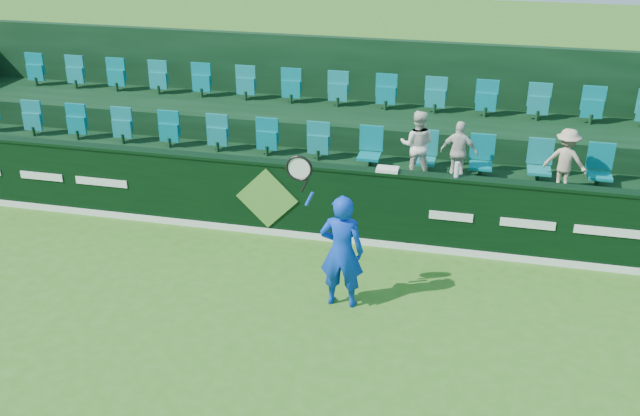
% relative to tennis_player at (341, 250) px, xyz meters
% --- Properties ---
extents(ground, '(60.00, 60.00, 0.00)m').
position_rel_tennis_player_xyz_m(ground, '(-1.66, -2.05, -0.88)').
color(ground, '#346919').
rests_on(ground, ground).
extents(sponsor_hoarding, '(16.00, 0.25, 1.35)m').
position_rel_tennis_player_xyz_m(sponsor_hoarding, '(-1.66, 1.95, -0.21)').
color(sponsor_hoarding, black).
rests_on(sponsor_hoarding, ground).
extents(stand_tier_front, '(16.00, 2.00, 0.80)m').
position_rel_tennis_player_xyz_m(stand_tier_front, '(-1.66, 3.05, -0.48)').
color(stand_tier_front, black).
rests_on(stand_tier_front, ground).
extents(stand_tier_back, '(16.00, 1.80, 1.30)m').
position_rel_tennis_player_xyz_m(stand_tier_back, '(-1.66, 4.95, -0.23)').
color(stand_tier_back, black).
rests_on(stand_tier_back, ground).
extents(stand_rear, '(16.00, 4.10, 2.60)m').
position_rel_tennis_player_xyz_m(stand_rear, '(-1.66, 5.39, 0.33)').
color(stand_rear, black).
rests_on(stand_rear, ground).
extents(seat_row_front, '(13.50, 0.50, 0.60)m').
position_rel_tennis_player_xyz_m(seat_row_front, '(-1.66, 3.45, 0.22)').
color(seat_row_front, '#05747D').
rests_on(seat_row_front, stand_tier_front).
extents(seat_row_back, '(13.50, 0.50, 0.60)m').
position_rel_tennis_player_xyz_m(seat_row_back, '(-1.66, 5.25, 0.72)').
color(seat_row_back, '#05747D').
rests_on(seat_row_back, stand_tier_back).
extents(tennis_player, '(1.15, 0.43, 2.38)m').
position_rel_tennis_player_xyz_m(tennis_player, '(0.00, 0.00, 0.00)').
color(tennis_player, '#0B36C2').
rests_on(tennis_player, ground).
extents(spectator_left, '(0.61, 0.47, 1.24)m').
position_rel_tennis_player_xyz_m(spectator_left, '(0.72, 3.07, 0.54)').
color(spectator_left, silver).
rests_on(spectator_left, stand_tier_front).
extents(spectator_middle, '(0.68, 0.35, 1.10)m').
position_rel_tennis_player_xyz_m(spectator_middle, '(1.45, 3.07, 0.47)').
color(spectator_middle, silver).
rests_on(spectator_middle, stand_tier_front).
extents(spectator_right, '(0.80, 0.59, 1.11)m').
position_rel_tennis_player_xyz_m(spectator_right, '(3.22, 3.07, 0.47)').
color(spectator_right, tan).
rests_on(spectator_right, stand_tier_front).
extents(towel, '(0.36, 0.23, 0.05)m').
position_rel_tennis_player_xyz_m(towel, '(0.36, 1.95, 0.49)').
color(towel, white).
rests_on(towel, sponsor_hoarding).
extents(drinks_bottle, '(0.08, 0.08, 0.25)m').
position_rel_tennis_player_xyz_m(drinks_bottle, '(1.46, 1.95, 0.59)').
color(drinks_bottle, silver).
rests_on(drinks_bottle, sponsor_hoarding).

